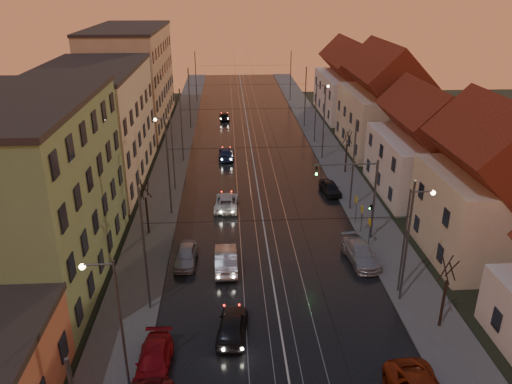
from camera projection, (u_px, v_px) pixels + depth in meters
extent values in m
cube|color=black|center=(253.00, 158.00, 62.76)|extent=(16.00, 120.00, 0.04)
cube|color=#4C4C4C|center=(173.00, 159.00, 62.20)|extent=(4.00, 120.00, 0.15)
cube|color=#4C4C4C|center=(331.00, 156.00, 63.28)|extent=(4.00, 120.00, 0.15)
cube|color=gray|center=(235.00, 158.00, 62.63)|extent=(0.06, 120.00, 0.03)
cube|color=gray|center=(247.00, 157.00, 62.71)|extent=(0.06, 120.00, 0.03)
cube|color=gray|center=(259.00, 157.00, 62.79)|extent=(0.06, 120.00, 0.03)
cube|color=gray|center=(270.00, 157.00, 62.87)|extent=(0.06, 120.00, 0.03)
cube|color=#688A57|center=(26.00, 195.00, 35.39)|extent=(10.00, 18.00, 13.00)
cube|color=beige|center=(94.00, 126.00, 53.97)|extent=(10.00, 20.00, 12.00)
cube|color=tan|center=(131.00, 78.00, 75.63)|extent=(10.00, 24.00, 14.00)
cube|color=beige|center=(484.00, 215.00, 39.35)|extent=(8.50, 10.00, 7.00)
pyramid|color=#561D13|center=(497.00, 150.00, 37.24)|extent=(8.67, 10.20, 3.80)
cube|color=silver|center=(423.00, 165.00, 51.49)|extent=(9.00, 12.00, 6.00)
pyramid|color=#561D13|center=(429.00, 122.00, 49.69)|extent=(9.18, 12.24, 3.20)
cube|color=beige|center=(382.00, 120.00, 64.98)|extent=(9.00, 14.00, 7.50)
pyramid|color=#561D13|center=(386.00, 76.00, 62.73)|extent=(9.18, 14.28, 4.00)
cube|color=silver|center=(349.00, 95.00, 81.71)|extent=(9.00, 16.00, 6.50)
pyramid|color=#561D13|center=(352.00, 64.00, 79.76)|extent=(9.18, 16.32, 3.50)
cylinder|color=#595B60|center=(145.00, 251.00, 32.06)|extent=(0.16, 0.16, 9.00)
cylinder|color=#595B60|center=(407.00, 244.00, 32.99)|extent=(0.16, 0.16, 9.00)
cylinder|color=#595B60|center=(169.00, 170.00, 45.84)|extent=(0.16, 0.16, 9.00)
cylinder|color=#595B60|center=(353.00, 166.00, 46.77)|extent=(0.16, 0.16, 9.00)
cylinder|color=#595B60|center=(181.00, 126.00, 59.63)|extent=(0.16, 0.16, 9.00)
cylinder|color=#595B60|center=(324.00, 124.00, 60.56)|extent=(0.16, 0.16, 9.00)
cylinder|color=#595B60|center=(189.00, 99.00, 73.41)|extent=(0.16, 0.16, 9.00)
cylinder|color=#595B60|center=(305.00, 97.00, 74.34)|extent=(0.16, 0.16, 9.00)
cylinder|color=#595B60|center=(196.00, 77.00, 89.95)|extent=(0.16, 0.16, 9.00)
cylinder|color=#595B60|center=(291.00, 76.00, 90.88)|extent=(0.16, 0.16, 9.00)
cylinder|color=#595B60|center=(122.00, 327.00, 25.81)|extent=(0.14, 0.14, 8.00)
cylinder|color=#595B60|center=(97.00, 265.00, 24.28)|extent=(1.60, 0.10, 0.10)
sphere|color=#FFD88C|center=(82.00, 267.00, 24.28)|extent=(0.32, 0.32, 0.32)
cylinder|color=#595B60|center=(404.00, 243.00, 34.11)|extent=(0.14, 0.14, 8.00)
cylinder|color=#595B60|center=(423.00, 192.00, 32.67)|extent=(1.60, 0.10, 0.10)
sphere|color=#FFD88C|center=(433.00, 193.00, 32.75)|extent=(0.32, 0.32, 0.32)
cylinder|color=#595B60|center=(173.00, 154.00, 51.54)|extent=(0.14, 0.14, 8.00)
cylinder|color=#595B60|center=(162.00, 119.00, 50.01)|extent=(1.60, 0.10, 0.10)
sphere|color=#FFD88C|center=(155.00, 120.00, 50.01)|extent=(0.32, 0.32, 0.32)
cylinder|color=#595B60|center=(315.00, 114.00, 67.19)|extent=(0.14, 0.14, 8.00)
cylinder|color=#595B60|center=(323.00, 86.00, 65.75)|extent=(1.60, 0.10, 0.10)
sphere|color=#FFD88C|center=(328.00, 86.00, 65.83)|extent=(0.32, 0.32, 0.32)
cylinder|color=#595B60|center=(374.00, 201.00, 41.63)|extent=(0.20, 0.20, 7.20)
cylinder|color=#595B60|center=(346.00, 164.00, 40.20)|extent=(5.20, 0.14, 0.14)
imported|color=black|center=(316.00, 172.00, 40.31)|extent=(0.15, 0.18, 0.90)
sphere|color=#19FF3F|center=(316.00, 174.00, 40.25)|extent=(0.20, 0.20, 0.20)
cylinder|color=black|center=(147.00, 216.00, 43.16)|extent=(0.18, 0.18, 3.50)
cylinder|color=black|center=(148.00, 189.00, 42.25)|extent=(0.37, 0.92, 1.61)
cylinder|color=black|center=(144.00, 188.00, 42.37)|extent=(0.91, 0.40, 1.61)
cylinder|color=black|center=(142.00, 190.00, 42.07)|extent=(0.37, 0.92, 1.61)
cylinder|color=black|center=(146.00, 190.00, 41.97)|extent=(0.84, 0.54, 1.62)
cylinder|color=black|center=(443.00, 304.00, 31.39)|extent=(0.18, 0.18, 3.50)
cylinder|color=black|center=(452.00, 269.00, 30.49)|extent=(0.37, 0.92, 1.61)
cylinder|color=black|center=(446.00, 268.00, 30.61)|extent=(0.91, 0.40, 1.61)
cylinder|color=black|center=(446.00, 271.00, 30.30)|extent=(0.37, 0.92, 1.61)
cylinder|color=black|center=(452.00, 272.00, 30.20)|extent=(0.84, 0.54, 1.62)
cylinder|color=black|center=(346.00, 159.00, 57.13)|extent=(0.18, 0.18, 3.50)
cylinder|color=black|center=(349.00, 137.00, 56.23)|extent=(0.37, 0.92, 1.61)
cylinder|color=black|center=(346.00, 137.00, 56.35)|extent=(0.91, 0.40, 1.61)
cylinder|color=black|center=(346.00, 137.00, 56.04)|extent=(0.37, 0.92, 1.61)
cylinder|color=black|center=(349.00, 138.00, 55.94)|extent=(0.84, 0.54, 1.62)
imported|color=black|center=(232.00, 325.00, 31.07)|extent=(2.28, 4.52, 1.48)
imported|color=#A5A5AA|center=(226.00, 259.00, 38.36)|extent=(1.75, 4.84, 1.59)
imported|color=silver|center=(227.00, 202.00, 48.63)|extent=(2.54, 4.95, 1.34)
imported|color=navy|center=(226.00, 153.00, 62.23)|extent=(1.93, 4.68, 1.35)
imported|color=black|center=(224.00, 116.00, 79.48)|extent=(1.69, 3.72, 1.24)
imported|color=maroon|center=(154.00, 361.00, 28.24)|extent=(2.01, 4.67, 1.34)
imported|color=#9E9DA2|center=(186.00, 255.00, 39.09)|extent=(1.79, 4.20, 1.41)
imported|color=#AAA9AF|center=(361.00, 253.00, 39.31)|extent=(2.52, 5.21, 1.46)
imported|color=black|center=(330.00, 188.00, 51.92)|extent=(2.08, 4.08, 1.33)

